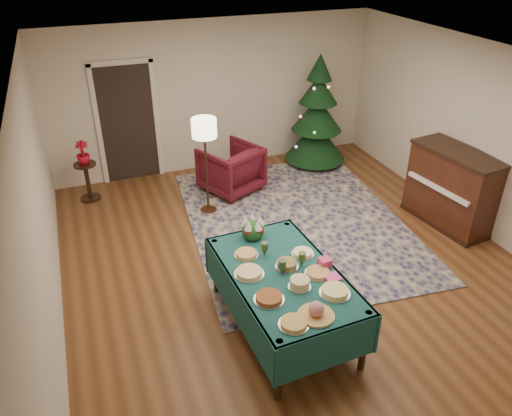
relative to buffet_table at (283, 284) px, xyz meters
name	(u,v)px	position (x,y,z in m)	size (l,w,h in m)	color
room_shell	(297,176)	(0.63, 1.06, 0.73)	(7.00, 7.00, 7.00)	#593319
doorway	(128,121)	(-0.97, 4.54, 0.48)	(1.08, 0.04, 2.16)	black
rug	(295,222)	(1.12, 2.05, -0.61)	(3.20, 4.20, 0.02)	#131648
buffet_table	(283,284)	(0.00, 0.00, 0.00)	(1.25, 2.04, 0.77)	black
platter_0	(294,323)	(-0.24, -0.78, 0.18)	(0.30, 0.30, 0.05)	silver
platter_1	(316,311)	(0.01, -0.74, 0.22)	(0.36, 0.36, 0.17)	silver
platter_2	(335,291)	(0.35, -0.51, 0.18)	(0.32, 0.32, 0.06)	silver
platter_3	(269,298)	(-0.32, -0.36, 0.18)	(0.32, 0.32, 0.05)	silver
platter_4	(300,283)	(0.05, -0.28, 0.20)	(0.24, 0.24, 0.11)	silver
platter_5	(318,273)	(0.33, -0.16, 0.17)	(0.30, 0.30, 0.04)	silver
platter_6	(249,273)	(-0.36, 0.11, 0.18)	(0.33, 0.33, 0.05)	silver
platter_7	(287,264)	(0.07, 0.09, 0.19)	(0.26, 0.26, 0.07)	silver
platter_8	(303,253)	(0.34, 0.24, 0.17)	(0.26, 0.26, 0.04)	silver
platter_9	(246,254)	(-0.27, 0.45, 0.17)	(0.28, 0.28, 0.04)	silver
goblet_0	(264,249)	(-0.08, 0.37, 0.25)	(0.08, 0.08, 0.18)	#2D471E
goblet_1	(302,259)	(0.23, 0.04, 0.25)	(0.08, 0.08, 0.18)	#2D471E
goblet_2	(282,267)	(-0.03, -0.01, 0.25)	(0.08, 0.08, 0.18)	#2D471E
napkin_stack	(332,278)	(0.44, -0.29, 0.17)	(0.15, 0.15, 0.04)	#F2439B
gift_box	(325,263)	(0.47, -0.05, 0.20)	(0.12, 0.12, 0.10)	#D73B76
centerpiece	(253,228)	(-0.07, 0.77, 0.29)	(0.28, 0.28, 0.32)	#1E4C1E
armchair	(231,167)	(0.53, 3.43, -0.17)	(0.88, 0.82, 0.90)	#51111C
floor_lamp	(204,134)	(-0.05, 2.88, 0.71)	(0.38, 0.38, 1.57)	#A57F3F
side_table	(88,182)	(-1.81, 3.99, -0.30)	(0.36, 0.36, 0.65)	black
potted_plant	(83,158)	(-1.81, 3.99, 0.14)	(0.22, 0.39, 0.22)	#B50C23
christmas_tree	(317,116)	(2.40, 3.96, 0.32)	(1.32, 1.32, 2.09)	black
piano	(452,189)	(3.31, 1.23, -0.03)	(0.81, 1.46, 1.20)	black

